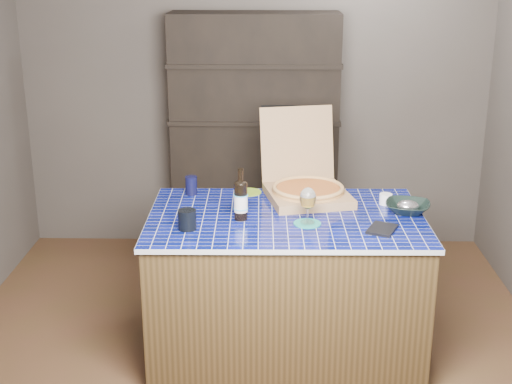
{
  "coord_description": "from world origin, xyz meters",
  "views": [
    {
      "loc": [
        0.12,
        -3.57,
        2.17
      ],
      "look_at": [
        0.04,
        0.0,
        0.99
      ],
      "focal_mm": 50.0,
      "sensor_mm": 36.0,
      "label": 1
    }
  ],
  "objects_px": {
    "mead_bottle": "(241,199)",
    "wine_glass": "(308,199)",
    "bowl": "(408,207)",
    "dvd_case": "(382,229)",
    "kitchen_island": "(285,284)",
    "pizza_box": "(307,187)"
  },
  "relations": [
    {
      "from": "pizza_box",
      "to": "wine_glass",
      "type": "distance_m",
      "value": 0.43
    },
    {
      "from": "kitchen_island",
      "to": "pizza_box",
      "type": "distance_m",
      "value": 0.58
    },
    {
      "from": "kitchen_island",
      "to": "bowl",
      "type": "bearing_deg",
      "value": 4.75
    },
    {
      "from": "dvd_case",
      "to": "bowl",
      "type": "height_order",
      "value": "bowl"
    },
    {
      "from": "mead_bottle",
      "to": "wine_glass",
      "type": "bearing_deg",
      "value": -10.26
    },
    {
      "from": "pizza_box",
      "to": "dvd_case",
      "type": "xyz_separation_m",
      "value": [
        0.37,
        -0.5,
        -0.06
      ]
    },
    {
      "from": "dvd_case",
      "to": "kitchen_island",
      "type": "bearing_deg",
      "value": -178.95
    },
    {
      "from": "wine_glass",
      "to": "dvd_case",
      "type": "xyz_separation_m",
      "value": [
        0.38,
        -0.08,
        -0.13
      ]
    },
    {
      "from": "wine_glass",
      "to": "mead_bottle",
      "type": "bearing_deg",
      "value": 169.74
    },
    {
      "from": "kitchen_island",
      "to": "wine_glass",
      "type": "height_order",
      "value": "wine_glass"
    },
    {
      "from": "kitchen_island",
      "to": "bowl",
      "type": "xyz_separation_m",
      "value": [
        0.67,
        0.07,
        0.44
      ]
    },
    {
      "from": "mead_bottle",
      "to": "wine_glass",
      "type": "relative_size",
      "value": 1.46
    },
    {
      "from": "kitchen_island",
      "to": "mead_bottle",
      "type": "height_order",
      "value": "mead_bottle"
    },
    {
      "from": "mead_bottle",
      "to": "bowl",
      "type": "distance_m",
      "value": 0.93
    },
    {
      "from": "wine_glass",
      "to": "bowl",
      "type": "relative_size",
      "value": 0.81
    },
    {
      "from": "pizza_box",
      "to": "bowl",
      "type": "relative_size",
      "value": 2.6
    },
    {
      "from": "mead_bottle",
      "to": "dvd_case",
      "type": "height_order",
      "value": "mead_bottle"
    },
    {
      "from": "mead_bottle",
      "to": "pizza_box",
      "type": "bearing_deg",
      "value": 44.04
    },
    {
      "from": "bowl",
      "to": "mead_bottle",
      "type": "bearing_deg",
      "value": -172.07
    },
    {
      "from": "bowl",
      "to": "kitchen_island",
      "type": "bearing_deg",
      "value": -174.4
    },
    {
      "from": "bowl",
      "to": "wine_glass",
      "type": "bearing_deg",
      "value": -161.15
    },
    {
      "from": "dvd_case",
      "to": "wine_glass",
      "type": "bearing_deg",
      "value": -168.19
    }
  ]
}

